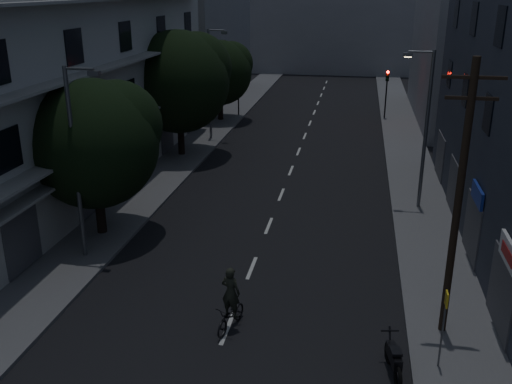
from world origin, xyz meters
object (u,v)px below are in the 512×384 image
(utility_pole, at_px, (459,198))
(motorcycle, at_px, (394,359))
(bus_stop_sign, at_px, (444,316))
(cyclist, at_px, (231,308))

(utility_pole, bearing_deg, motorcycle, -124.94)
(utility_pole, xyz_separation_m, bus_stop_sign, (-0.36, -2.05, -2.98))
(bus_stop_sign, distance_m, motorcycle, 2.00)
(bus_stop_sign, distance_m, cyclist, 6.86)
(utility_pole, distance_m, motorcycle, 5.31)
(cyclist, bearing_deg, bus_stop_sign, 6.01)
(bus_stop_sign, height_order, motorcycle, bus_stop_sign)
(bus_stop_sign, bearing_deg, utility_pole, 80.15)
(motorcycle, distance_m, cyclist, 5.52)
(utility_pole, relative_size, cyclist, 3.89)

